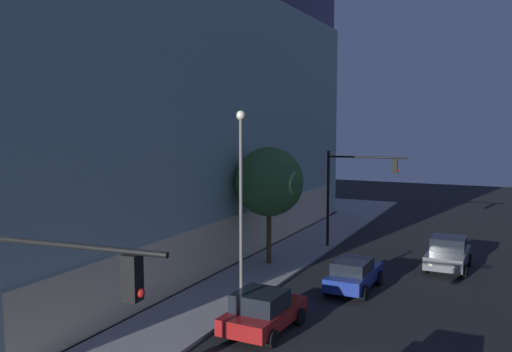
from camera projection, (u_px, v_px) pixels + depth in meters
name	position (u px, v px, depth m)	size (l,w,h in m)	color
modern_building	(88.00, 106.00, 35.66)	(37.12, 23.05, 18.39)	#4C4C51
traffic_light_near_corner	(23.00, 308.00, 11.39)	(0.57, 5.27, 5.99)	black
traffic_light_far_corner	(353.00, 182.00, 34.16)	(0.54, 4.93, 6.10)	black
street_lamp_sidewalk	(241.00, 180.00, 25.10)	(0.44, 0.44, 8.42)	#606060
sidewalk_tree	(269.00, 182.00, 30.27)	(3.86, 3.86, 6.54)	brown
car_red	(263.00, 311.00, 20.94)	(4.14, 2.33, 1.64)	maroon
car_blue	(354.00, 274.00, 26.13)	(4.40, 2.06, 1.54)	navy
car_grey	(448.00, 253.00, 29.94)	(4.25, 2.30, 1.75)	slate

